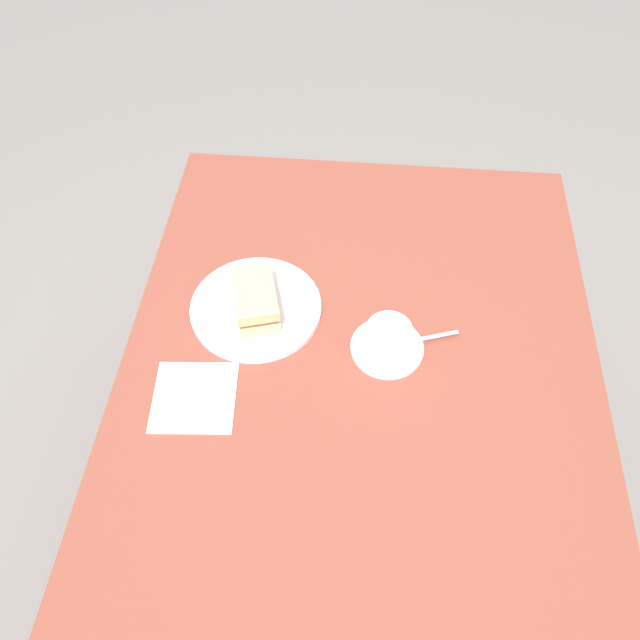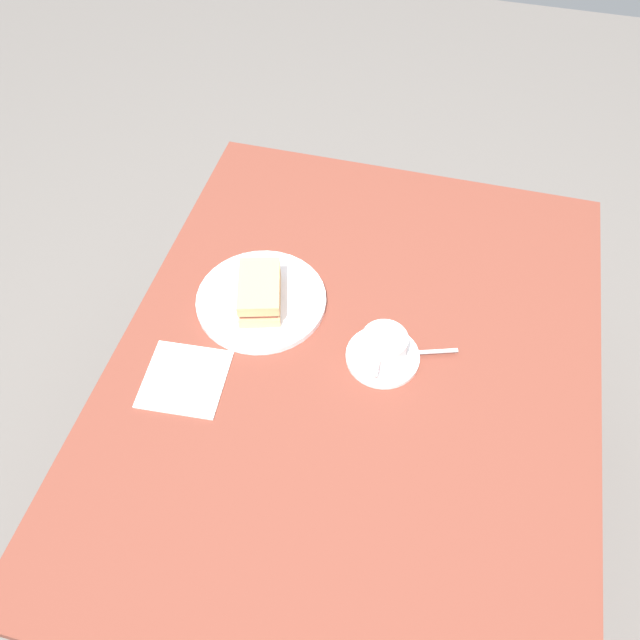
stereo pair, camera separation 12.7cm
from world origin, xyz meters
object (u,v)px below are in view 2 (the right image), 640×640
at_px(sandwich_front, 260,292).
at_px(napkin, 185,379).
at_px(dining_table, 351,399).
at_px(coffee_saucer, 383,357).
at_px(spoon, 424,352).
at_px(coffee_cup, 384,347).
at_px(sandwich_plate, 261,300).

relative_size(sandwich_front, napkin, 0.99).
bearing_deg(dining_table, napkin, -69.99).
relative_size(coffee_saucer, spoon, 1.45).
height_order(coffee_saucer, coffee_cup, coffee_cup).
distance_m(sandwich_plate, coffee_cup, 0.28).
bearing_deg(coffee_cup, napkin, -68.42).
bearing_deg(sandwich_front, coffee_saucer, 76.34).
xyz_separation_m(spoon, napkin, (0.16, -0.42, -0.01)).
height_order(dining_table, spoon, spoon).
distance_m(sandwich_front, coffee_saucer, 0.27).
xyz_separation_m(coffee_cup, napkin, (0.14, -0.35, -0.04)).
relative_size(coffee_saucer, coffee_cup, 1.25).
relative_size(coffee_saucer, napkin, 0.94).
distance_m(dining_table, spoon, 0.19).
xyz_separation_m(sandwich_plate, napkin, (0.21, -0.08, -0.01)).
relative_size(coffee_cup, napkin, 0.75).
distance_m(dining_table, sandwich_front, 0.29).
bearing_deg(dining_table, coffee_cup, 120.38).
bearing_deg(sandwich_front, sandwich_plate, -165.76).
distance_m(dining_table, coffee_saucer, 0.14).
bearing_deg(napkin, sandwich_front, 157.32).
xyz_separation_m(dining_table, sandwich_plate, (-0.10, -0.22, 0.13)).
xyz_separation_m(sandwich_plate, spoon, (0.05, 0.34, 0.01)).
bearing_deg(coffee_cup, sandwich_front, -103.98).
bearing_deg(sandwich_plate, napkin, -21.07).
xyz_separation_m(sandwich_front, spoon, (0.04, 0.34, -0.03)).
distance_m(sandwich_plate, spoon, 0.34).
height_order(sandwich_front, spoon, sandwich_front).
height_order(dining_table, sandwich_plate, sandwich_plate).
xyz_separation_m(dining_table, coffee_cup, (-0.03, 0.05, 0.16)).
height_order(spoon, napkin, spoon).
bearing_deg(napkin, dining_table, 110.01).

